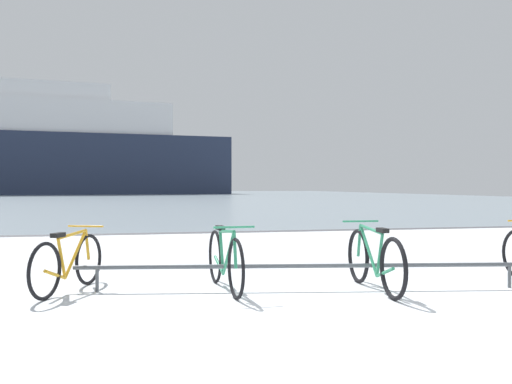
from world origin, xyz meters
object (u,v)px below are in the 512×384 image
bicycle_0 (68,263)px  bicycle_2 (374,260)px  ferry_ship (20,148)px  bicycle_1 (225,260)px

bicycle_0 → bicycle_2: 3.55m
bicycle_0 → ferry_ship: 76.61m
ferry_ship → bicycle_1: bearing=-78.4°
ferry_ship → bicycle_2: bearing=-77.2°
bicycle_1 → bicycle_2: (1.70, -0.40, 0.00)m
bicycle_0 → ferry_ship: bearing=100.4°
bicycle_0 → bicycle_2: bearing=-11.7°
bicycle_0 → bicycle_1: size_ratio=0.84×
bicycle_1 → bicycle_0: bearing=169.9°
bicycle_2 → ferry_ship: 78.00m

